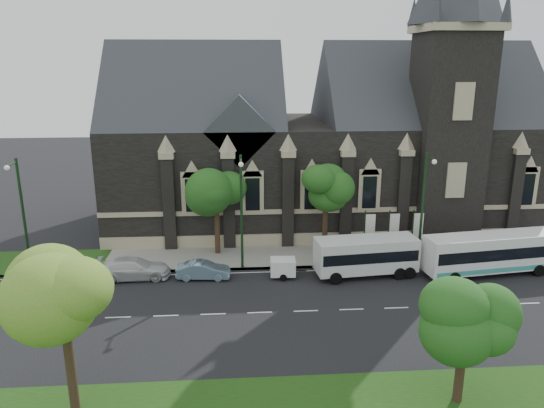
{
  "coord_description": "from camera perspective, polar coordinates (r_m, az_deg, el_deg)",
  "views": [
    {
      "loc": [
        -4.35,
        -29.89,
        15.75
      ],
      "look_at": [
        -1.78,
        6.0,
        5.57
      ],
      "focal_mm": 33.85,
      "sensor_mm": 36.0,
      "label": 1
    }
  ],
  "objects": [
    {
      "name": "banner_flag_left",
      "position": [
        42.47,
        10.64,
        -2.83
      ],
      "size": [
        0.9,
        0.1,
        4.0
      ],
      "color": "black",
      "rests_on": "ground"
    },
    {
      "name": "museum",
      "position": [
        50.15,
        6.88,
        6.98
      ],
      "size": [
        40.0,
        17.7,
        29.9
      ],
      "color": "black",
      "rests_on": "ground"
    },
    {
      "name": "tree_park_east",
      "position": [
        25.64,
        21.03,
        -11.07
      ],
      "size": [
        3.4,
        3.4,
        6.28
      ],
      "color": "black",
      "rests_on": "ground"
    },
    {
      "name": "sidewalk",
      "position": [
        42.61,
        2.06,
        -5.8
      ],
      "size": [
        80.0,
        5.0,
        0.15
      ],
      "primitive_type": "cube",
      "color": "gray",
      "rests_on": "ground"
    },
    {
      "name": "ground",
      "position": [
        34.06,
        3.79,
        -11.79
      ],
      "size": [
        160.0,
        160.0,
        0.0
      ],
      "primitive_type": "plane",
      "color": "black",
      "rests_on": "ground"
    },
    {
      "name": "tree_walk_right",
      "position": [
        42.47,
        6.28,
        2.17
      ],
      "size": [
        4.08,
        4.08,
        7.8
      ],
      "color": "black",
      "rests_on": "ground"
    },
    {
      "name": "street_lamp_far",
      "position": [
        41.54,
        -26.07,
        -0.69
      ],
      "size": [
        0.36,
        1.88,
        9.0
      ],
      "color": "black",
      "rests_on": "ground"
    },
    {
      "name": "tree_park_near",
      "position": [
        24.25,
        -21.79,
        -8.04
      ],
      "size": [
        4.42,
        4.42,
        8.56
      ],
      "color": "black",
      "rests_on": "ground"
    },
    {
      "name": "tree_walk_left",
      "position": [
        41.83,
        -5.97,
        1.85
      ],
      "size": [
        3.91,
        3.91,
        7.64
      ],
      "color": "black",
      "rests_on": "ground"
    },
    {
      "name": "car_far_red",
      "position": [
        40.17,
        -23.07,
        -7.46
      ],
      "size": [
        4.51,
        1.93,
        1.52
      ],
      "primitive_type": "imported",
      "rotation": [
        0.0,
        0.0,
        1.6
      ],
      "color": "maroon",
      "rests_on": "ground"
    },
    {
      "name": "street_lamp_mid",
      "position": [
        38.48,
        -3.42,
        -0.29
      ],
      "size": [
        0.36,
        1.88,
        9.0
      ],
      "color": "black",
      "rests_on": "ground"
    },
    {
      "name": "car_far_white",
      "position": [
        39.74,
        -15.12,
        -6.92
      ],
      "size": [
        5.44,
        2.39,
        1.56
      ],
      "primitive_type": "imported",
      "rotation": [
        0.0,
        0.0,
        1.61
      ],
      "color": "silver",
      "rests_on": "ground"
    },
    {
      "name": "banner_flag_right",
      "position": [
        43.65,
        15.73,
        -2.66
      ],
      "size": [
        0.9,
        0.1,
        4.0
      ],
      "color": "black",
      "rests_on": "ground"
    },
    {
      "name": "banner_flag_center",
      "position": [
        43.02,
        13.22,
        -2.75
      ],
      "size": [
        0.9,
        0.1,
        4.0
      ],
      "color": "black",
      "rests_on": "ground"
    },
    {
      "name": "shuttle_bus",
      "position": [
        39.19,
        10.42,
        -5.51
      ],
      "size": [
        7.78,
        3.31,
        2.92
      ],
      "rotation": [
        0.0,
        0.0,
        0.1
      ],
      "color": "silver",
      "rests_on": "ground"
    },
    {
      "name": "sedan",
      "position": [
        38.71,
        -7.64,
        -7.31
      ],
      "size": [
        4.04,
        1.63,
        1.31
      ],
      "primitive_type": "imported",
      "rotation": [
        0.0,
        0.0,
        1.51
      ],
      "color": "#7896AD",
      "rests_on": "ground"
    },
    {
      "name": "box_trailer",
      "position": [
        38.54,
        1.22,
        -7.02
      ],
      "size": [
        2.71,
        1.59,
        1.43
      ],
      "rotation": [
        0.0,
        0.0,
        -0.05
      ],
      "color": "white",
      "rests_on": "ground"
    },
    {
      "name": "street_lamp_near",
      "position": [
        41.07,
        16.51,
        0.11
      ],
      "size": [
        0.36,
        1.88,
        9.0
      ],
      "color": "black",
      "rests_on": "ground"
    },
    {
      "name": "tour_coach",
      "position": [
        42.25,
        23.42,
        -4.97
      ],
      "size": [
        10.95,
        3.67,
        3.14
      ],
      "rotation": [
        0.0,
        0.0,
        0.13
      ],
      "color": "white",
      "rests_on": "ground"
    }
  ]
}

